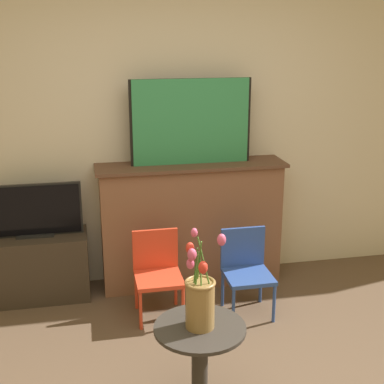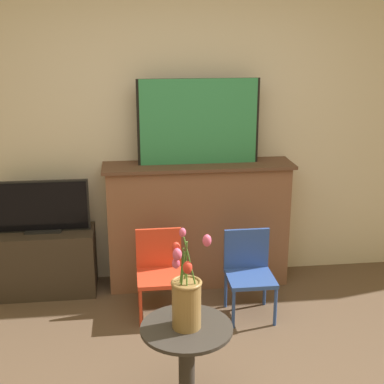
# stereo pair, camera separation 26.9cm
# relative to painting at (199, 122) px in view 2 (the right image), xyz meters

# --- Properties ---
(wall_back) EXTENTS (8.00, 0.06, 2.70)m
(wall_back) POSITION_rel_painting_xyz_m (-0.16, 0.19, -0.00)
(wall_back) COLOR beige
(wall_back) RESTS_ON ground
(fireplace_mantel) EXTENTS (1.51, 0.37, 1.02)m
(fireplace_mantel) POSITION_rel_painting_xyz_m (-0.00, -0.01, -0.83)
(fireplace_mantel) COLOR brown
(fireplace_mantel) RESTS_ON ground
(painting) EXTENTS (0.95, 0.03, 0.66)m
(painting) POSITION_rel_painting_xyz_m (0.00, 0.00, 0.00)
(painting) COLOR black
(painting) RESTS_ON fireplace_mantel
(tv_stand) EXTENTS (0.77, 0.37, 0.52)m
(tv_stand) POSITION_rel_painting_xyz_m (-1.23, -0.04, -1.09)
(tv_stand) COLOR #382D23
(tv_stand) RESTS_ON ground
(tv_monitor) EXTENTS (0.73, 0.12, 0.41)m
(tv_monitor) POSITION_rel_painting_xyz_m (-1.23, -0.04, -0.63)
(tv_monitor) COLOR black
(tv_monitor) RESTS_ON tv_stand
(chair_red) EXTENTS (0.34, 0.34, 0.63)m
(chair_red) POSITION_rel_painting_xyz_m (-0.35, -0.48, -1.00)
(chair_red) COLOR red
(chair_red) RESTS_ON ground
(chair_blue) EXTENTS (0.34, 0.34, 0.63)m
(chair_blue) POSITION_rel_painting_xyz_m (0.30, -0.57, -1.00)
(chair_blue) COLOR #2D4C99
(chair_blue) RESTS_ON ground
(side_table) EXTENTS (0.49, 0.49, 0.53)m
(side_table) POSITION_rel_painting_xyz_m (-0.28, -1.60, -1.00)
(side_table) COLOR #332D28
(side_table) RESTS_ON ground
(vase_tulips) EXTENTS (0.20, 0.24, 0.53)m
(vase_tulips) POSITION_rel_painting_xyz_m (-0.28, -1.60, -0.65)
(vase_tulips) COLOR olive
(vase_tulips) RESTS_ON side_table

